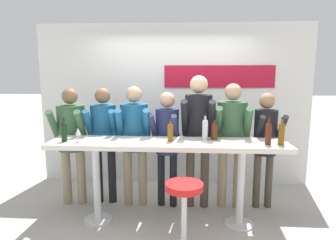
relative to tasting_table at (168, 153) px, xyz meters
name	(u,v)px	position (x,y,z in m)	size (l,w,h in m)	color
ground_plane	(168,222)	(0.00, 0.00, -0.91)	(40.00, 40.00, 0.00)	#B2ADA3
back_wall	(174,105)	(0.01, 1.46, 0.43)	(4.50, 0.12, 2.67)	silver
tasting_table	(168,153)	(0.00, 0.00, 0.00)	(2.90, 0.56, 1.06)	silver
bar_stool	(184,207)	(0.21, -0.61, -0.40)	(0.41, 0.41, 0.77)	silver
person_far_left	(72,134)	(-1.38, 0.47, 0.12)	(0.48, 0.56, 1.67)	gray
person_left	(104,133)	(-0.94, 0.54, 0.13)	(0.45, 0.55, 1.67)	black
person_center_left	(134,133)	(-0.49, 0.49, 0.14)	(0.48, 0.58, 1.70)	gray
person_center	(167,136)	(-0.04, 0.48, 0.10)	(0.43, 0.54, 1.62)	black
person_center_right	(198,127)	(0.39, 0.49, 0.24)	(0.46, 0.58, 1.85)	#473D33
person_right	(232,133)	(0.85, 0.51, 0.16)	(0.50, 0.59, 1.74)	gray
person_far_right	(265,137)	(1.30, 0.52, 0.10)	(0.39, 0.51, 1.62)	#473D33
wine_bottle_0	(214,130)	(0.57, 0.13, 0.27)	(0.08, 0.08, 0.25)	#4C1E0F
wine_bottle_1	(205,128)	(0.46, 0.11, 0.30)	(0.07, 0.07, 0.32)	#B7BCC1
wine_bottle_2	(268,133)	(1.17, -0.09, 0.29)	(0.07, 0.07, 0.31)	#4C1E0F
wine_bottle_3	(282,132)	(1.32, -0.09, 0.30)	(0.07, 0.07, 0.32)	brown
wine_bottle_4	(170,132)	(0.03, 0.00, 0.27)	(0.07, 0.07, 0.26)	brown
wine_bottle_5	(64,131)	(-1.25, -0.08, 0.28)	(0.07, 0.07, 0.29)	black
wine_glass_0	(78,132)	(-1.07, -0.10, 0.28)	(0.07, 0.07, 0.18)	silver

